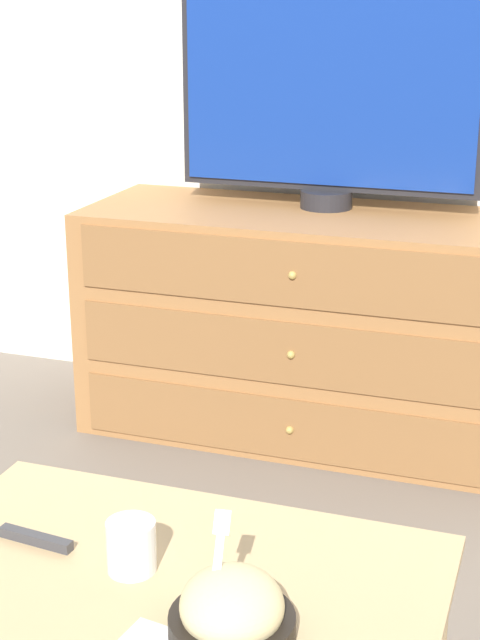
# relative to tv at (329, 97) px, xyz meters

# --- Properties ---
(ground_plane) EXTENTS (12.00, 12.00, 0.00)m
(ground_plane) POSITION_rel_tv_xyz_m (-0.04, 0.20, -1.06)
(ground_plane) COLOR #70665B
(wall_back) EXTENTS (12.00, 0.05, 2.60)m
(wall_back) POSITION_rel_tv_xyz_m (-0.04, 0.23, 0.24)
(wall_back) COLOR white
(wall_back) RESTS_ON ground_plane
(dresser) EXTENTS (1.45, 0.56, 0.72)m
(dresser) POSITION_rel_tv_xyz_m (-0.00, -0.10, -0.70)
(dresser) COLOR #9E6B3D
(dresser) RESTS_ON ground_plane
(tv) EXTENTS (0.94, 0.16, 0.66)m
(tv) POSITION_rel_tv_xyz_m (0.00, 0.00, 0.00)
(tv) COLOR #232328
(tv) RESTS_ON dresser
(coffee_table) EXTENTS (0.88, 0.63, 0.47)m
(coffee_table) POSITION_rel_tv_xyz_m (0.17, -1.74, -0.66)
(coffee_table) COLOR tan
(coffee_table) RESTS_ON ground_plane
(takeout_bowl) EXTENTS (0.19, 0.19, 0.18)m
(takeout_bowl) POSITION_rel_tv_xyz_m (0.32, -1.82, -0.55)
(takeout_bowl) COLOR black
(takeout_bowl) RESTS_ON coffee_table
(drink_cup) EXTENTS (0.08, 0.08, 0.09)m
(drink_cup) POSITION_rel_tv_xyz_m (0.11, -1.70, -0.55)
(drink_cup) COLOR beige
(drink_cup) RESTS_ON coffee_table
(remote_control) EXTENTS (0.14, 0.03, 0.02)m
(remote_control) POSITION_rel_tv_xyz_m (-0.08, -1.68, -0.58)
(remote_control) COLOR #38383D
(remote_control) RESTS_ON coffee_table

